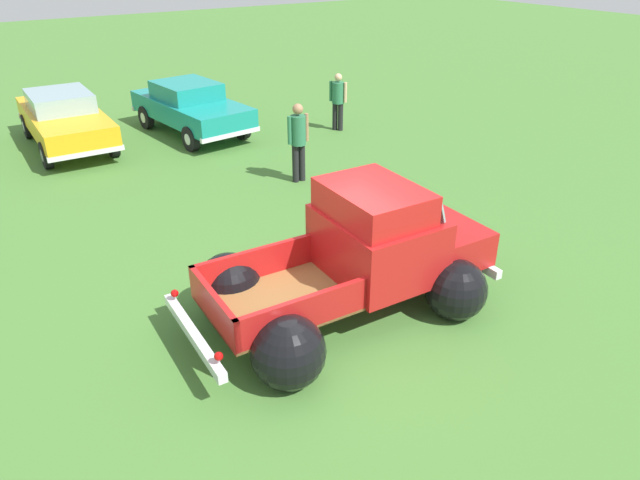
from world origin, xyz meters
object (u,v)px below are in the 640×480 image
vintage_pickup_truck (362,262)px  spectator_0 (338,98)px  show_car_0 (64,118)px  spectator_2 (298,138)px  show_car_1 (190,106)px

vintage_pickup_truck → spectator_0: vintage_pickup_truck is taller
show_car_0 → spectator_2: 6.75m
vintage_pickup_truck → show_car_1: vintage_pickup_truck is taller
vintage_pickup_truck → spectator_2: bearing=71.1°
show_car_1 → spectator_0: spectator_0 is taller
show_car_0 → spectator_0: 7.42m
vintage_pickup_truck → show_car_0: vintage_pickup_truck is taller
show_car_0 → spectator_0: bearing=69.1°
spectator_2 → show_car_1: bearing=8.2°
show_car_0 → spectator_0: spectator_0 is taller
show_car_1 → spectator_0: size_ratio=2.69×
show_car_1 → spectator_2: bearing=0.6°
vintage_pickup_truck → show_car_0: bearing=102.9°
show_car_1 → spectator_2: spectator_2 is taller
show_car_1 → spectator_0: bearing=54.3°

